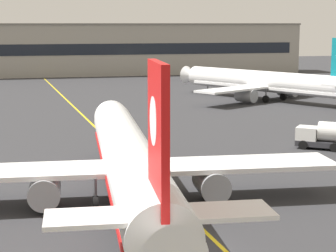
# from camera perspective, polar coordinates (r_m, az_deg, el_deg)

# --- Properties ---
(ground_plane) EXTENTS (400.00, 400.00, 0.00)m
(ground_plane) POSITION_cam_1_polar(r_m,az_deg,el_deg) (37.68, 2.76, -11.36)
(ground_plane) COLOR #2D2D30
(taxiway_centreline) EXTENTS (9.35, 179.79, 0.01)m
(taxiway_centreline) POSITION_cam_1_polar(r_m,az_deg,el_deg) (65.93, -4.52, -2.25)
(taxiway_centreline) COLOR yellow
(taxiway_centreline) RESTS_ON ground
(airliner_foreground) EXTENTS (32.28, 41.53, 11.65)m
(airliner_foreground) POSITION_cam_1_polar(r_m,az_deg,el_deg) (45.62, -3.63, -3.23)
(airliner_foreground) COLOR white
(airliner_foreground) RESTS_ON ground
(airliner_background) EXTENTS (28.79, 35.81, 11.15)m
(airliner_background) POSITION_cam_1_polar(r_m,az_deg,el_deg) (108.94, 9.16, 4.03)
(airliner_background) COLOR white
(airliner_background) RESTS_ON ground
(service_truck_fuel_white) EXTENTS (7.48, 6.54, 3.00)m
(service_truck_fuel_white) POSITION_cam_1_polar(r_m,az_deg,el_deg) (68.10, 15.15, -0.91)
(service_truck_fuel_white) COLOR #2D2D33
(service_truck_fuel_white) RESTS_ON ground
(safety_cone_by_nose_gear) EXTENTS (0.44, 0.44, 0.55)m
(safety_cone_by_nose_gear) POSITION_cam_1_polar(r_m,az_deg,el_deg) (62.64, -5.37, -2.65)
(safety_cone_by_nose_gear) COLOR orange
(safety_cone_by_nose_gear) RESTS_ON ground
(terminal_building) EXTENTS (144.12, 12.40, 13.39)m
(terminal_building) POSITION_cam_1_polar(r_m,az_deg,el_deg) (161.58, -12.80, 6.90)
(terminal_building) COLOR #9E998E
(terminal_building) RESTS_ON ground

